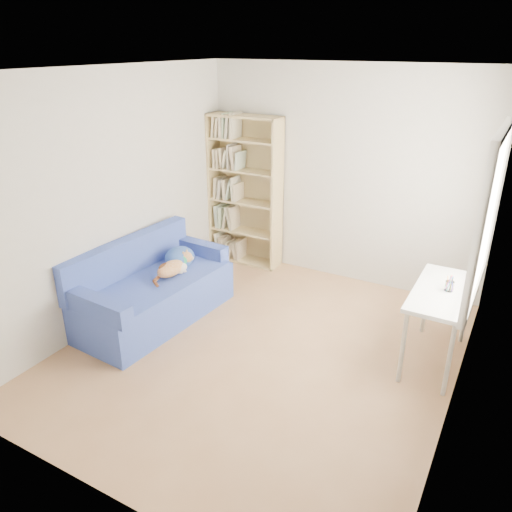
{
  "coord_description": "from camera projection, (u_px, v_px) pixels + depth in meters",
  "views": [
    {
      "loc": [
        1.97,
        -3.64,
        2.8
      ],
      "look_at": [
        -0.24,
        0.31,
        0.85
      ],
      "focal_mm": 35.0,
      "sensor_mm": 36.0,
      "label": 1
    }
  ],
  "objects": [
    {
      "name": "ground",
      "position": [
        262.0,
        351.0,
        4.91
      ],
      "size": [
        4.0,
        4.0,
        0.0
      ],
      "primitive_type": "plane",
      "color": "#9F7048",
      "rests_on": "ground"
    },
    {
      "name": "room_shell",
      "position": [
        275.0,
        190.0,
        4.24
      ],
      "size": [
        3.54,
        4.04,
        2.62
      ],
      "color": "silver",
      "rests_on": "ground"
    },
    {
      "name": "sofa",
      "position": [
        152.0,
        290.0,
        5.39
      ],
      "size": [
        0.96,
        1.82,
        0.87
      ],
      "rotation": [
        0.0,
        0.0,
        -0.07
      ],
      "color": "navy",
      "rests_on": "ground"
    },
    {
      "name": "bookshelf",
      "position": [
        245.0,
        197.0,
        6.58
      ],
      "size": [
        0.98,
        0.31,
        1.96
      ],
      "color": "tan",
      "rests_on": "ground"
    },
    {
      "name": "desk",
      "position": [
        441.0,
        299.0,
        4.5
      ],
      "size": [
        0.49,
        1.06,
        0.75
      ],
      "color": "white",
      "rests_on": "ground"
    },
    {
      "name": "pen_cup",
      "position": [
        450.0,
        285.0,
        4.44
      ],
      "size": [
        0.08,
        0.08,
        0.15
      ],
      "color": "white",
      "rests_on": "desk"
    }
  ]
}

